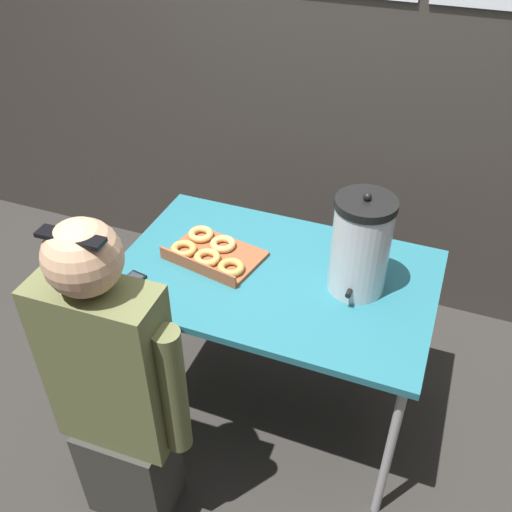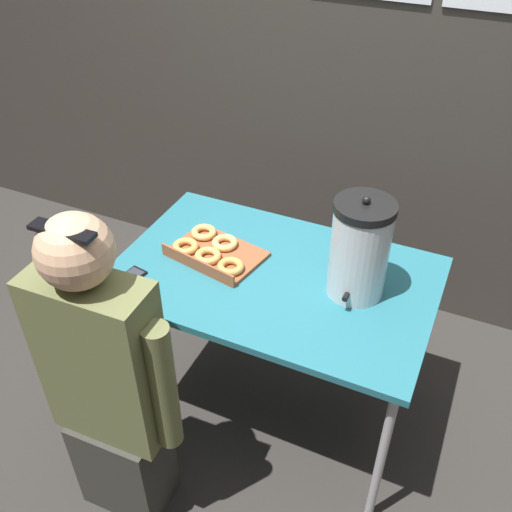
# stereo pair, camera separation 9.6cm
# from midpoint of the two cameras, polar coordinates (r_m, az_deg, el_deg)

# --- Properties ---
(ground_plane) EXTENTS (12.00, 12.00, 0.00)m
(ground_plane) POSITION_cam_midpoint_polar(r_m,az_deg,el_deg) (2.63, 2.58, -14.46)
(ground_plane) COLOR #2D2B28
(back_wall) EXTENTS (6.00, 0.11, 2.62)m
(back_wall) POSITION_cam_midpoint_polar(r_m,az_deg,el_deg) (2.67, 12.02, 20.29)
(back_wall) COLOR #38332D
(back_wall) RESTS_ON ground
(folding_table) EXTENTS (1.17, 0.74, 0.74)m
(folding_table) POSITION_cam_midpoint_polar(r_m,az_deg,el_deg) (2.13, 3.10, -2.96)
(folding_table) COLOR #236675
(folding_table) RESTS_ON ground
(donut_box) EXTENTS (0.38, 0.30, 0.05)m
(donut_box) POSITION_cam_midpoint_polar(r_m,az_deg,el_deg) (2.17, -3.08, 0.44)
(donut_box) COLOR brown
(donut_box) RESTS_ON folding_table
(coffee_urn) EXTENTS (0.21, 0.23, 0.39)m
(coffee_urn) POSITION_cam_midpoint_polar(r_m,az_deg,el_deg) (1.95, 11.72, 0.66)
(coffee_urn) COLOR silver
(coffee_urn) RESTS_ON folding_table
(cell_phone) EXTENTS (0.09, 0.16, 0.01)m
(cell_phone) POSITION_cam_midpoint_polar(r_m,az_deg,el_deg) (2.10, -11.57, -2.41)
(cell_phone) COLOR black
(cell_phone) RESTS_ON folding_table
(person_seated) EXTENTS (0.52, 0.22, 1.27)m
(person_seated) POSITION_cam_midpoint_polar(r_m,az_deg,el_deg) (1.93, -13.19, -12.59)
(person_seated) COLOR #33332D
(person_seated) RESTS_ON ground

